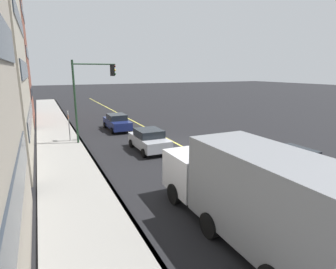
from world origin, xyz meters
name	(u,v)px	position (x,y,z in m)	size (l,w,h in m)	color
ground	(177,144)	(0.00, 0.00, 0.00)	(200.00, 200.00, 0.00)	black
sidewalk_slab	(65,157)	(0.00, 8.42, 0.07)	(80.00, 3.38, 0.15)	gray
curb_edge	(89,154)	(0.00, 6.81, 0.07)	(80.00, 0.16, 0.15)	slate
lane_stripe_center	(177,144)	(0.00, 0.00, 0.01)	(80.00, 0.16, 0.01)	#D8CC4C
car_navy	(117,122)	(7.10, 2.94, 0.79)	(4.57, 1.94, 1.57)	navy
car_silver	(149,140)	(-0.77, 2.67, 0.80)	(4.16, 2.05, 1.57)	#A8AAB2
car_maroon	(293,161)	(-8.57, -2.92, 0.76)	(4.78, 1.92, 1.49)	#591116
truck_gray	(250,192)	(-12.22, 3.52, 1.74)	(8.23, 2.57, 3.32)	silver
traffic_light_mast	(90,88)	(3.15, 5.99, 4.36)	(0.28, 3.33, 6.47)	#1E3823
street_sign_post	(69,123)	(4.11, 7.64, 1.56)	(0.60, 0.08, 2.64)	slate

